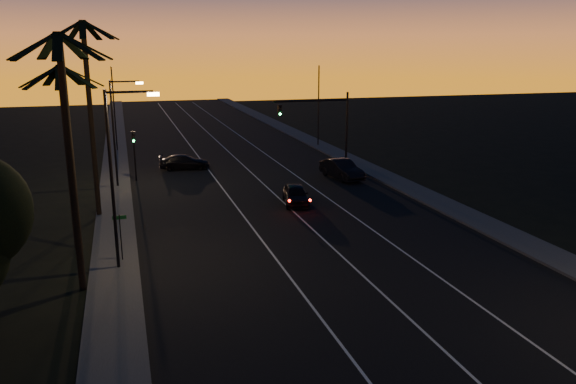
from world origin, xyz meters
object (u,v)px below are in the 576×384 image
object	(u,v)px
signal_mast	(323,117)
cross_car	(185,162)
right_car	(342,169)
lead_car	(296,195)

from	to	relation	value
signal_mast	cross_car	distance (m)	13.33
signal_mast	right_car	xyz separation A→B (m)	(0.26, -4.18, -3.95)
signal_mast	lead_car	bearing A→B (deg)	-118.76
lead_car	cross_car	bearing A→B (deg)	113.61
right_car	signal_mast	bearing A→B (deg)	93.57
signal_mast	right_car	bearing A→B (deg)	-86.43
lead_car	right_car	xyz separation A→B (m)	(6.18, 6.60, 0.12)
signal_mast	cross_car	bearing A→B (deg)	163.78
lead_car	cross_car	size ratio (longest dim) A/B	1.00
signal_mast	lead_car	xyz separation A→B (m)	(-5.92, -10.78, -4.07)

